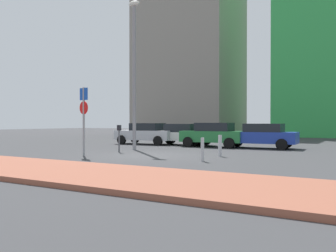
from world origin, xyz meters
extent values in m
plane|color=#38383A|center=(0.00, 0.00, 0.00)|extent=(120.00, 120.00, 0.00)
cube|color=#93513D|center=(0.00, -6.22, 0.07)|extent=(40.00, 3.61, 0.14)
cube|color=#B7BABF|center=(-4.65, 7.04, 0.65)|extent=(4.33, 2.06, 0.66)
cube|color=black|center=(-4.51, 7.04, 1.24)|extent=(2.17, 1.78, 0.51)
cylinder|color=black|center=(-6.03, 6.05, 0.32)|extent=(0.65, 0.26, 0.64)
cylinder|color=black|center=(-6.14, 7.84, 0.32)|extent=(0.65, 0.26, 0.64)
cylinder|color=black|center=(-3.16, 6.23, 0.32)|extent=(0.65, 0.26, 0.64)
cylinder|color=black|center=(-3.27, 8.02, 0.32)|extent=(0.65, 0.26, 0.64)
cube|color=white|center=(-2.03, 7.54, 0.61)|extent=(4.18, 1.92, 0.57)
cube|color=black|center=(-2.02, 7.54, 1.17)|extent=(2.11, 1.70, 0.56)
cylinder|color=black|center=(-3.46, 6.72, 0.32)|extent=(0.65, 0.24, 0.64)
cylinder|color=black|center=(-3.39, 8.48, 0.32)|extent=(0.65, 0.24, 0.64)
cylinder|color=black|center=(-0.66, 6.61, 0.32)|extent=(0.65, 0.24, 0.64)
cylinder|color=black|center=(-0.59, 8.37, 0.32)|extent=(0.65, 0.24, 0.64)
cube|color=#237238|center=(0.54, 6.80, 0.66)|extent=(3.99, 1.83, 0.69)
cube|color=black|center=(0.65, 6.80, 1.26)|extent=(2.21, 1.62, 0.51)
cylinder|color=black|center=(-0.76, 5.91, 0.32)|extent=(0.65, 0.24, 0.64)
cylinder|color=black|center=(-0.83, 7.58, 0.32)|extent=(0.65, 0.24, 0.64)
cylinder|color=black|center=(1.90, 6.01, 0.32)|extent=(0.65, 0.24, 0.64)
cylinder|color=black|center=(1.84, 7.68, 0.32)|extent=(0.65, 0.24, 0.64)
cube|color=#1E389E|center=(3.30, 7.09, 0.65)|extent=(4.55, 1.92, 0.66)
cube|color=black|center=(3.66, 7.11, 1.23)|extent=(2.21, 1.70, 0.49)
cylinder|color=black|center=(1.81, 6.16, 0.32)|extent=(0.65, 0.24, 0.64)
cylinder|color=black|center=(1.75, 7.91, 0.32)|extent=(0.65, 0.24, 0.64)
cylinder|color=black|center=(4.86, 6.27, 0.32)|extent=(0.65, 0.24, 0.64)
cylinder|color=black|center=(4.80, 8.03, 0.32)|extent=(0.65, 0.24, 0.64)
cylinder|color=gray|center=(-2.26, -1.78, 1.57)|extent=(0.10, 0.10, 3.14)
cube|color=#1447B7|center=(-2.26, -1.78, 2.84)|extent=(0.55, 0.15, 0.55)
cylinder|color=red|center=(-2.26, -1.78, 2.21)|extent=(0.59, 0.15, 0.60)
cylinder|color=#4C4C51|center=(-2.14, 0.68, 0.57)|extent=(0.08, 0.08, 1.13)
cube|color=black|center=(-2.14, 0.68, 1.27)|extent=(0.18, 0.14, 0.28)
cylinder|color=gray|center=(-2.46, 2.50, 4.04)|extent=(0.20, 0.20, 8.09)
ellipsoid|color=silver|center=(-2.46, 2.50, 8.24)|extent=(0.70, 0.36, 0.30)
cylinder|color=#B7B7BC|center=(3.20, 1.16, 0.49)|extent=(0.16, 0.16, 0.97)
cylinder|color=#B7B7BC|center=(3.34, -1.08, 0.47)|extent=(0.14, 0.14, 0.94)
cube|color=gray|center=(-12.77, 30.74, 12.71)|extent=(12.96, 10.91, 25.43)
camera|label=1|loc=(9.05, -13.90, 1.55)|focal=37.81mm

